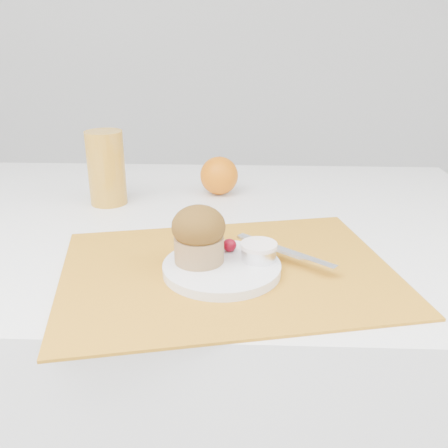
{
  "coord_description": "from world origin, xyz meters",
  "views": [
    {
      "loc": [
        0.09,
        -0.84,
        1.1
      ],
      "look_at": [
        0.06,
        -0.1,
        0.8
      ],
      "focal_mm": 40.0,
      "sensor_mm": 36.0,
      "label": 1
    }
  ],
  "objects_px": {
    "muffin": "(199,234)",
    "plate": "(222,268)",
    "table": "(201,377)",
    "juice_glass": "(106,168)",
    "orange": "(219,176)"
  },
  "relations": [
    {
      "from": "table",
      "to": "juice_glass",
      "type": "height_order",
      "value": "juice_glass"
    },
    {
      "from": "orange",
      "to": "plate",
      "type": "bearing_deg",
      "value": -86.51
    },
    {
      "from": "muffin",
      "to": "plate",
      "type": "bearing_deg",
      "value": -13.92
    },
    {
      "from": "orange",
      "to": "juice_glass",
      "type": "xyz_separation_m",
      "value": [
        -0.23,
        -0.07,
        0.03
      ]
    },
    {
      "from": "muffin",
      "to": "orange",
      "type": "bearing_deg",
      "value": 88.32
    },
    {
      "from": "plate",
      "to": "orange",
      "type": "xyz_separation_m",
      "value": [
        -0.02,
        0.38,
        0.03
      ]
    },
    {
      "from": "plate",
      "to": "juice_glass",
      "type": "xyz_separation_m",
      "value": [
        -0.25,
        0.31,
        0.06
      ]
    },
    {
      "from": "table",
      "to": "juice_glass",
      "type": "relative_size",
      "value": 7.9
    },
    {
      "from": "plate",
      "to": "orange",
      "type": "bearing_deg",
      "value": 93.49
    },
    {
      "from": "plate",
      "to": "juice_glass",
      "type": "height_order",
      "value": "juice_glass"
    },
    {
      "from": "table",
      "to": "juice_glass",
      "type": "bearing_deg",
      "value": 155.78
    },
    {
      "from": "table",
      "to": "juice_glass",
      "type": "xyz_separation_m",
      "value": [
        -0.19,
        0.09,
        0.45
      ]
    },
    {
      "from": "orange",
      "to": "juice_glass",
      "type": "distance_m",
      "value": 0.24
    },
    {
      "from": "plate",
      "to": "muffin",
      "type": "distance_m",
      "value": 0.06
    },
    {
      "from": "table",
      "to": "orange",
      "type": "xyz_separation_m",
      "value": [
        0.03,
        0.16,
        0.42
      ]
    }
  ]
}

